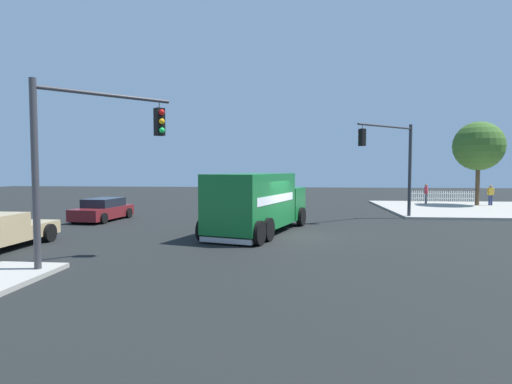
{
  "coord_description": "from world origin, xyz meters",
  "views": [
    {
      "loc": [
        -0.19,
        18.96,
        3.06
      ],
      "look_at": [
        1.73,
        -0.74,
        1.95
      ],
      "focal_mm": 29.09,
      "sensor_mm": 36.0,
      "label": 1
    }
  ],
  "objects_px": {
    "pedestrian_crossing": "(426,192)",
    "shade_tree_near": "(479,146)",
    "delivery_truck": "(258,202)",
    "sedan_maroon": "(103,210)",
    "traffic_light_secondary": "(394,155)",
    "pedestrian_near_corner": "(491,194)",
    "traffic_light_primary": "(86,145)"
  },
  "relations": [
    {
      "from": "pedestrian_crossing",
      "to": "shade_tree_near",
      "type": "height_order",
      "value": "shade_tree_near"
    },
    {
      "from": "delivery_truck",
      "to": "sedan_maroon",
      "type": "relative_size",
      "value": 1.81
    },
    {
      "from": "traffic_light_secondary",
      "to": "pedestrian_near_corner",
      "type": "relative_size",
      "value": 3.46
    },
    {
      "from": "traffic_light_secondary",
      "to": "shade_tree_near",
      "type": "xyz_separation_m",
      "value": [
        -8.72,
        -9.4,
        0.97
      ]
    },
    {
      "from": "delivery_truck",
      "to": "traffic_light_secondary",
      "type": "distance_m",
      "value": 9.83
    },
    {
      "from": "delivery_truck",
      "to": "traffic_light_secondary",
      "type": "xyz_separation_m",
      "value": [
        -7.57,
        -5.78,
        2.42
      ]
    },
    {
      "from": "traffic_light_secondary",
      "to": "shade_tree_near",
      "type": "height_order",
      "value": "shade_tree_near"
    },
    {
      "from": "traffic_light_secondary",
      "to": "delivery_truck",
      "type": "bearing_deg",
      "value": 37.38
    },
    {
      "from": "traffic_light_primary",
      "to": "pedestrian_near_corner",
      "type": "xyz_separation_m",
      "value": [
        -22.03,
        -22.5,
        -2.73
      ]
    },
    {
      "from": "delivery_truck",
      "to": "traffic_light_primary",
      "type": "height_order",
      "value": "traffic_light_primary"
    },
    {
      "from": "delivery_truck",
      "to": "shade_tree_near",
      "type": "relative_size",
      "value": 1.21
    },
    {
      "from": "sedan_maroon",
      "to": "pedestrian_near_corner",
      "type": "distance_m",
      "value": 29.25
    },
    {
      "from": "pedestrian_near_corner",
      "to": "shade_tree_near",
      "type": "relative_size",
      "value": 0.24
    },
    {
      "from": "traffic_light_secondary",
      "to": "pedestrian_crossing",
      "type": "xyz_separation_m",
      "value": [
        -5.15,
        -10.74,
        -2.81
      ]
    },
    {
      "from": "delivery_truck",
      "to": "sedan_maroon",
      "type": "xyz_separation_m",
      "value": [
        9.61,
        -3.94,
        -0.85
      ]
    },
    {
      "from": "traffic_light_secondary",
      "to": "shade_tree_near",
      "type": "distance_m",
      "value": 12.86
    },
    {
      "from": "traffic_light_primary",
      "to": "sedan_maroon",
      "type": "height_order",
      "value": "traffic_light_primary"
    },
    {
      "from": "delivery_truck",
      "to": "sedan_maroon",
      "type": "height_order",
      "value": "delivery_truck"
    },
    {
      "from": "shade_tree_near",
      "to": "traffic_light_primary",
      "type": "bearing_deg",
      "value": 46.91
    },
    {
      "from": "delivery_truck",
      "to": "pedestrian_crossing",
      "type": "relative_size",
      "value": 4.85
    },
    {
      "from": "pedestrian_crossing",
      "to": "shade_tree_near",
      "type": "distance_m",
      "value": 5.37
    },
    {
      "from": "traffic_light_primary",
      "to": "shade_tree_near",
      "type": "height_order",
      "value": "shade_tree_near"
    },
    {
      "from": "traffic_light_secondary",
      "to": "sedan_maroon",
      "type": "xyz_separation_m",
      "value": [
        17.18,
        1.84,
        -3.27
      ]
    },
    {
      "from": "delivery_truck",
      "to": "traffic_light_primary",
      "type": "xyz_separation_m",
      "value": [
        4.68,
        7.24,
        2.32
      ]
    },
    {
      "from": "traffic_light_primary",
      "to": "pedestrian_crossing",
      "type": "bearing_deg",
      "value": -126.22
    },
    {
      "from": "traffic_light_primary",
      "to": "pedestrian_near_corner",
      "type": "bearing_deg",
      "value": -134.41
    },
    {
      "from": "delivery_truck",
      "to": "sedan_maroon",
      "type": "distance_m",
      "value": 10.43
    },
    {
      "from": "pedestrian_near_corner",
      "to": "traffic_light_secondary",
      "type": "bearing_deg",
      "value": 44.09
    },
    {
      "from": "traffic_light_secondary",
      "to": "pedestrian_crossing",
      "type": "distance_m",
      "value": 12.24
    },
    {
      "from": "traffic_light_secondary",
      "to": "pedestrian_near_corner",
      "type": "xyz_separation_m",
      "value": [
        -9.78,
        -9.48,
        -2.83
      ]
    },
    {
      "from": "pedestrian_crossing",
      "to": "pedestrian_near_corner",
      "type": "bearing_deg",
      "value": 164.77
    },
    {
      "from": "pedestrian_near_corner",
      "to": "shade_tree_near",
      "type": "height_order",
      "value": "shade_tree_near"
    }
  ]
}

